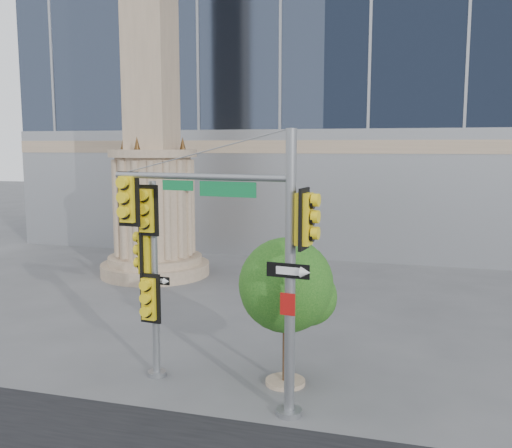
# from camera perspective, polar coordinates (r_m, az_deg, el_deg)

# --- Properties ---
(ground) EXTENTS (120.00, 120.00, 0.00)m
(ground) POSITION_cam_1_polar(r_m,az_deg,el_deg) (13.66, -3.75, -14.77)
(ground) COLOR #545456
(ground) RESTS_ON ground
(monument) EXTENTS (4.40, 4.40, 16.60)m
(monument) POSITION_cam_1_polar(r_m,az_deg,el_deg) (23.27, -10.32, 8.37)
(monument) COLOR tan
(monument) RESTS_ON ground
(main_signal_pole) EXTENTS (4.29, 0.88, 5.57)m
(main_signal_pole) POSITION_cam_1_polar(r_m,az_deg,el_deg) (11.12, -1.43, -1.47)
(main_signal_pole) COLOR slate
(main_signal_pole) RESTS_ON ground
(secondary_signal_pole) EXTENTS (0.77, 0.62, 4.48)m
(secondary_signal_pole) POSITION_cam_1_polar(r_m,az_deg,el_deg) (12.92, -10.55, -3.98)
(secondary_signal_pole) COLOR slate
(secondary_signal_pole) RESTS_ON ground
(street_tree) EXTENTS (2.11, 2.06, 3.29)m
(street_tree) POSITION_cam_1_polar(r_m,az_deg,el_deg) (12.46, 3.22, -6.50)
(street_tree) COLOR tan
(street_tree) RESTS_ON ground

